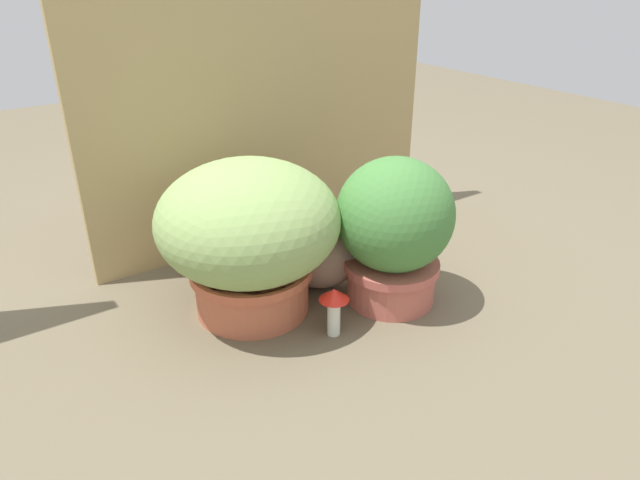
% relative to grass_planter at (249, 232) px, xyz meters
% --- Properties ---
extents(ground_plane, '(6.00, 6.00, 0.00)m').
position_rel_grass_planter_xyz_m(ground_plane, '(0.14, -0.13, -0.23)').
color(ground_plane, brown).
extents(cardboard_backdrop, '(1.20, 0.03, 0.80)m').
position_rel_grass_planter_xyz_m(cardboard_backdrop, '(0.28, 0.38, 0.17)').
color(cardboard_backdrop, tan).
rests_on(cardboard_backdrop, ground).
extents(grass_planter, '(0.47, 0.47, 0.42)m').
position_rel_grass_planter_xyz_m(grass_planter, '(0.00, 0.00, 0.00)').
color(grass_planter, '#BD6243').
rests_on(grass_planter, ground).
extents(leafy_planter, '(0.31, 0.31, 0.41)m').
position_rel_grass_planter_xyz_m(leafy_planter, '(0.34, -0.17, -0.01)').
color(leafy_planter, '#B95D4E').
rests_on(leafy_planter, ground).
extents(cat, '(0.30, 0.36, 0.32)m').
position_rel_grass_planter_xyz_m(cat, '(0.22, -0.00, -0.11)').
color(cat, '#A2816B').
rests_on(cat, ground).
extents(mushroom_ornament_red, '(0.08, 0.08, 0.13)m').
position_rel_grass_planter_xyz_m(mushroom_ornament_red, '(0.11, -0.22, -0.14)').
color(mushroom_ornament_red, silver).
rests_on(mushroom_ornament_red, ground).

